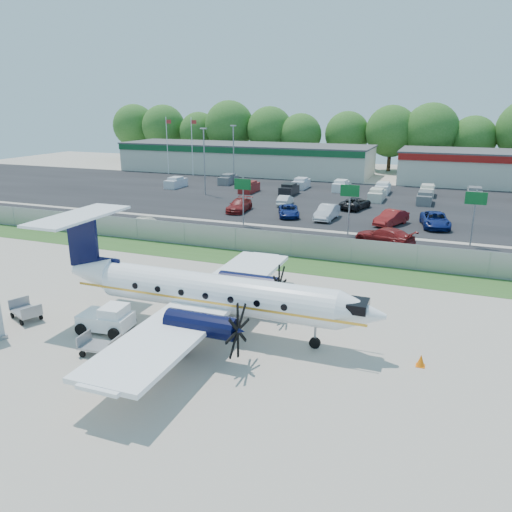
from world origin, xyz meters
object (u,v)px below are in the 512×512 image
(aircraft, at_px, (209,292))
(baggage_cart_far, at_px, (100,346))
(baggage_cart_near, at_px, (26,311))
(pushback_tug, at_px, (108,319))

(aircraft, bearing_deg, baggage_cart_far, -131.02)
(aircraft, xyz_separation_m, baggage_cart_near, (-10.79, -2.50, -1.81))
(pushback_tug, height_order, baggage_cart_far, pushback_tug)
(pushback_tug, xyz_separation_m, baggage_cart_near, (-5.52, -0.41, -0.24))
(baggage_cart_near, distance_m, baggage_cart_far, 7.14)
(pushback_tug, relative_size, baggage_cart_far, 1.48)
(pushback_tug, distance_m, baggage_cart_near, 5.54)
(aircraft, xyz_separation_m, pushback_tug, (-5.27, -2.09, -1.58))
(aircraft, height_order, baggage_cart_far, aircraft)
(baggage_cart_near, relative_size, baggage_cart_far, 1.16)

